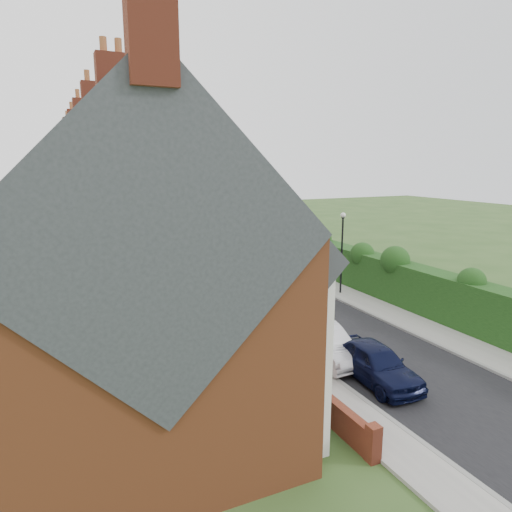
{
  "coord_description": "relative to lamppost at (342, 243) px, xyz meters",
  "views": [
    {
      "loc": [
        -13.0,
        -18.86,
        8.15
      ],
      "look_at": [
        -0.88,
        7.39,
        2.2
      ],
      "focal_mm": 32.0,
      "sensor_mm": 36.0,
      "label": 1
    }
  ],
  "objects": [
    {
      "name": "road",
      "position": [
        -3.9,
        7.0,
        -3.29
      ],
      "size": [
        6.0,
        58.0,
        0.02
      ],
      "primitive_type": "cube",
      "color": "black",
      "rests_on": "ground"
    },
    {
      "name": "kerb_house_side",
      "position": [
        -6.95,
        7.0,
        -3.23
      ],
      "size": [
        0.18,
        58.0,
        0.13
      ],
      "primitive_type": "cube",
      "color": "gray",
      "rests_on": "ground"
    },
    {
      "name": "ground",
      "position": [
        -3.4,
        -4.0,
        -3.3
      ],
      "size": [
        140.0,
        140.0,
        0.0
      ],
      "primitive_type": "plane",
      "color": "#2D4C1E",
      "rests_on": "ground"
    },
    {
      "name": "pavement_hedge_side",
      "position": [
        0.2,
        7.0,
        -3.24
      ],
      "size": [
        2.2,
        58.0,
        0.12
      ],
      "primitive_type": "cube",
      "color": "gray",
      "rests_on": "ground"
    },
    {
      "name": "tree_far_back",
      "position": [
        -11.99,
        39.08,
        3.32
      ],
      "size": [
        8.4,
        8.0,
        10.82
      ],
      "color": "#332316",
      "rests_on": "ground"
    },
    {
      "name": "car_green",
      "position": [
        -5.74,
        8.6,
        -2.66
      ],
      "size": [
        2.17,
        3.97,
        1.28
      ],
      "primitive_type": "imported",
      "rotation": [
        0.0,
        0.0,
        -0.18
      ],
      "color": "#0F3418",
      "rests_on": "ground"
    },
    {
      "name": "car_beige",
      "position": [
        -6.4,
        19.8,
        -2.5
      ],
      "size": [
        2.9,
        5.86,
        1.6
      ],
      "primitive_type": "imported",
      "rotation": [
        0.0,
        0.0,
        -0.04
      ],
      "color": "beige",
      "rests_on": "ground"
    },
    {
      "name": "car_silver_b",
      "position": [
        -6.4,
        -0.63,
        -2.57
      ],
      "size": [
        3.01,
        5.5,
        1.46
      ],
      "primitive_type": "imported",
      "rotation": [
        0.0,
        0.0,
        0.12
      ],
      "color": "#A0A3A7",
      "rests_on": "ground"
    },
    {
      "name": "car_white",
      "position": [
        -5.0,
        3.98,
        -2.49
      ],
      "size": [
        2.99,
        5.81,
        1.61
      ],
      "primitive_type": "imported",
      "rotation": [
        0.0,
        0.0,
        0.13
      ],
      "color": "silver",
      "rests_on": "ground"
    },
    {
      "name": "tree_far_left",
      "position": [
        -6.05,
        36.08,
        2.41
      ],
      "size": [
        7.14,
        6.8,
        9.29
      ],
      "color": "#332316",
      "rests_on": "ground"
    },
    {
      "name": "horse_cart",
      "position": [
        -3.4,
        10.07,
        -2.03
      ],
      "size": [
        1.39,
        3.07,
        2.21
      ],
      "color": "black",
      "rests_on": "ground"
    },
    {
      "name": "lamppost",
      "position": [
        0.0,
        0.0,
        0.0
      ],
      "size": [
        0.32,
        0.32,
        5.16
      ],
      "color": "black",
      "rests_on": "ground"
    },
    {
      "name": "kerb_hedge_side",
      "position": [
        -0.85,
        7.0,
        -3.23
      ],
      "size": [
        0.18,
        58.0,
        0.13
      ],
      "primitive_type": "cube",
      "color": "gray",
      "rests_on": "ground"
    },
    {
      "name": "car_silver_a",
      "position": [
        -6.3,
        -7.57,
        -2.55
      ],
      "size": [
        1.65,
        4.58,
        1.5
      ],
      "primitive_type": "imported",
      "rotation": [
        0.0,
        0.0,
        0.01
      ],
      "color": "silver",
      "rests_on": "ground"
    },
    {
      "name": "pavement_house_side",
      "position": [
        -7.75,
        7.0,
        -3.24
      ],
      "size": [
        1.7,
        58.0,
        0.12
      ],
      "primitive_type": "cube",
      "color": "gray",
      "rests_on": "ground"
    },
    {
      "name": "car_red",
      "position": [
        -5.75,
        14.2,
        -2.59
      ],
      "size": [
        2.16,
        4.49,
        1.42
      ],
      "primitive_type": "imported",
      "rotation": [
        0.0,
        0.0,
        0.16
      ],
      "color": "maroon",
      "rests_on": "ground"
    },
    {
      "name": "car_grey",
      "position": [
        -6.02,
        25.4,
        -2.59
      ],
      "size": [
        2.31,
        5.0,
        1.41
      ],
      "primitive_type": "imported",
      "rotation": [
        0.0,
        0.0,
        0.07
      ],
      "color": "#5C5F64",
      "rests_on": "ground"
    },
    {
      "name": "horse",
      "position": [
        -3.4,
        8.02,
        -2.5
      ],
      "size": [
        1.12,
        2.0,
        1.6
      ],
      "primitive_type": "imported",
      "rotation": [
        0.0,
        0.0,
        3.28
      ],
      "color": "#562F1F",
      "rests_on": "ground"
    },
    {
      "name": "hedge",
      "position": [
        2.0,
        7.0,
        -1.7
      ],
      "size": [
        2.1,
        58.0,
        2.85
      ],
      "color": "black",
      "rests_on": "ground"
    },
    {
      "name": "terrace_row",
      "position": [
        -14.27,
        5.98,
        1.18
      ],
      "size": [
        9.05,
        40.5,
        11.5
      ],
      "color": "brown",
      "rests_on": "ground"
    },
    {
      "name": "garden_wall_row",
      "position": [
        -8.75,
        6.0,
        -2.84
      ],
      "size": [
        0.35,
        40.35,
        1.1
      ],
      "color": "maroon",
      "rests_on": "ground"
    },
    {
      "name": "car_navy",
      "position": [
        -5.58,
        -10.2,
        -2.56
      ],
      "size": [
        1.95,
        4.38,
        1.46
      ],
      "primitive_type": "imported",
      "rotation": [
        0.0,
        0.0,
        -0.05
      ],
      "color": "black",
      "rests_on": "ground"
    },
    {
      "name": "tree_far_right",
      "position": [
        -0.01,
        38.08,
        3.02
      ],
      "size": [
        7.98,
        7.6,
        10.31
      ],
      "color": "#332316",
      "rests_on": "ground"
    }
  ]
}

